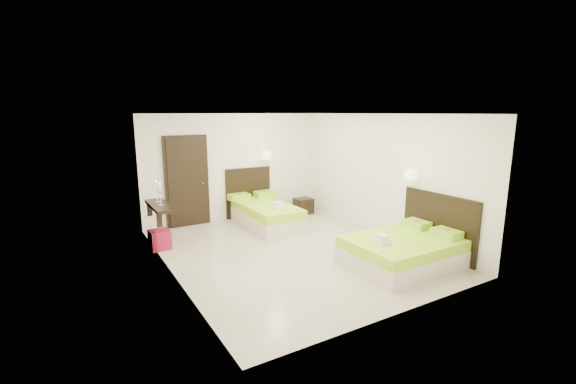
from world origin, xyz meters
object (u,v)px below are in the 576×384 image
bed_single (264,212)px  nightstand (303,206)px  ottoman (160,240)px  bed_double (405,249)px

bed_single → nightstand: size_ratio=4.53×
nightstand → ottoman: 4.00m
ottoman → nightstand: bearing=12.6°
bed_double → nightstand: bearing=84.7°
bed_double → ottoman: size_ratio=5.06×
bed_single → bed_double: (1.03, -3.41, -0.03)m
bed_single → bed_double: 3.56m
nightstand → ottoman: nightstand is taller
nightstand → bed_double: bearing=-94.2°
bed_double → nightstand: size_ratio=4.23×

